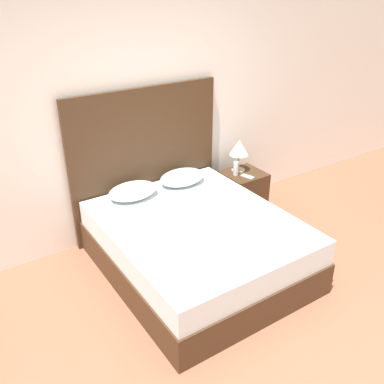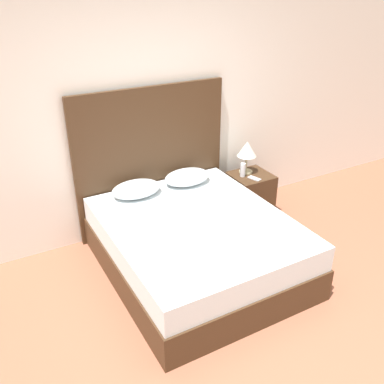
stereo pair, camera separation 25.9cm
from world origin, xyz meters
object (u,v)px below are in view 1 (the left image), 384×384
object	(u,v)px
phone_on_nightstand	(248,177)
bed	(198,245)
table_lamp	(239,149)
nightstand	(243,192)
phone_on_bed	(243,217)

from	to	relation	value
phone_on_nightstand	bed	bearing A→B (deg)	-152.53
bed	phone_on_nightstand	size ratio (longest dim) A/B	11.60
table_lamp	bed	bearing A→B (deg)	-145.36
nightstand	phone_on_nightstand	distance (m)	0.28
bed	table_lamp	size ratio (longest dim) A/B	4.98
bed	phone_on_nightstand	world-z (taller)	bed
nightstand	table_lamp	world-z (taller)	table_lamp
phone_on_nightstand	table_lamp	bearing A→B (deg)	85.14
nightstand	bed	bearing A→B (deg)	-149.01
phone_on_bed	table_lamp	size ratio (longest dim) A/B	0.41
phone_on_bed	nightstand	world-z (taller)	phone_on_bed
bed	table_lamp	xyz separation A→B (m)	(1.08, 0.74, 0.50)
bed	nightstand	bearing A→B (deg)	30.99
table_lamp	nightstand	bearing A→B (deg)	-77.25
phone_on_bed	nightstand	xyz separation A→B (m)	(0.72, 0.85, -0.31)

